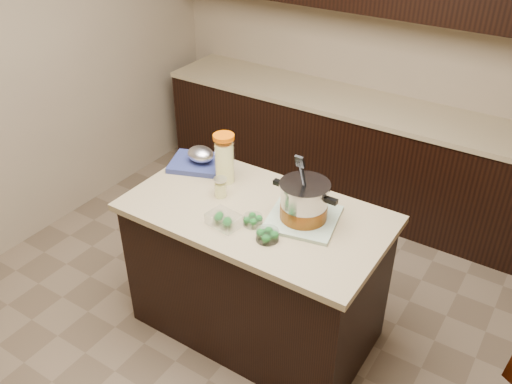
% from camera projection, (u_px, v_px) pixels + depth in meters
% --- Properties ---
extents(ground_plane, '(4.00, 4.00, 0.00)m').
position_uv_depth(ground_plane, '(256.00, 326.00, 3.47)').
color(ground_plane, brown).
rests_on(ground_plane, ground).
extents(room_shell, '(4.04, 4.04, 2.72)m').
position_uv_depth(room_shell, '(256.00, 68.00, 2.54)').
color(room_shell, tan).
rests_on(room_shell, ground).
extents(back_cabinets, '(3.60, 0.63, 2.33)m').
position_uv_depth(back_cabinets, '(378.00, 99.00, 4.19)').
color(back_cabinets, black).
rests_on(back_cabinets, ground).
extents(island, '(1.46, 0.81, 0.90)m').
position_uv_depth(island, '(256.00, 272.00, 3.23)').
color(island, black).
rests_on(island, ground).
extents(dish_towel, '(0.43, 0.43, 0.02)m').
position_uv_depth(dish_towel, '(303.00, 218.00, 2.90)').
color(dish_towel, '#5C885C').
rests_on(dish_towel, island).
extents(stock_pot, '(0.37, 0.27, 0.38)m').
position_uv_depth(stock_pot, '(304.00, 203.00, 2.85)').
color(stock_pot, '#B7B7BC').
rests_on(stock_pot, dish_towel).
extents(lemonade_pitcher, '(0.16, 0.16, 0.30)m').
position_uv_depth(lemonade_pitcher, '(224.00, 160.00, 3.17)').
color(lemonade_pitcher, '#F9F898').
rests_on(lemonade_pitcher, island).
extents(mason_jar, '(0.10, 0.10, 0.13)m').
position_uv_depth(mason_jar, '(220.00, 188.00, 3.07)').
color(mason_jar, '#F9F898').
rests_on(mason_jar, island).
extents(broccoli_tub_left, '(0.14, 0.14, 0.05)m').
position_uv_depth(broccoli_tub_left, '(253.00, 221.00, 2.86)').
color(broccoli_tub_left, silver).
rests_on(broccoli_tub_left, island).
extents(broccoli_tub_right, '(0.13, 0.13, 0.06)m').
position_uv_depth(broccoli_tub_right, '(267.00, 236.00, 2.75)').
color(broccoli_tub_right, silver).
rests_on(broccoli_tub_right, island).
extents(broccoli_tub_rect, '(0.19, 0.15, 0.06)m').
position_uv_depth(broccoli_tub_rect, '(224.00, 220.00, 2.86)').
color(broccoli_tub_rect, silver).
rests_on(broccoli_tub_rect, island).
extents(blue_tray, '(0.41, 0.37, 0.13)m').
position_uv_depth(blue_tray, '(199.00, 160.00, 3.37)').
color(blue_tray, navy).
rests_on(blue_tray, island).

